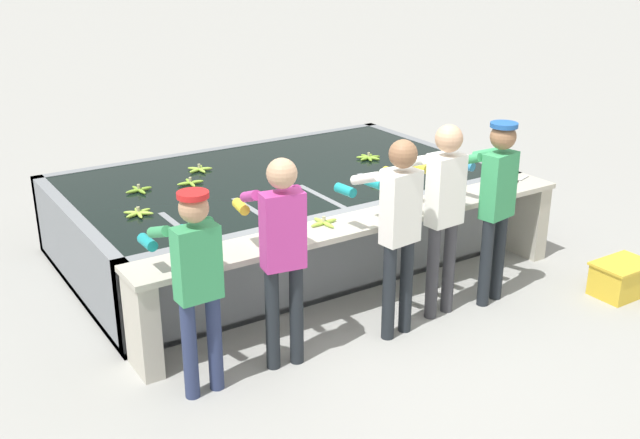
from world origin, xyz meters
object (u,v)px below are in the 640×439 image
worker_0 (196,275)px  knife_0 (518,181)px  banana_bunch_floating_1 (190,183)px  banana_bunch_floating_2 (199,169)px  worker_4 (495,195)px  banana_bunch_ledge_0 (324,223)px  worker_3 (442,202)px  crate (621,278)px  worker_1 (282,244)px  banana_bunch_floating_5 (369,157)px  banana_bunch_floating_4 (138,213)px  worker_2 (397,220)px  banana_bunch_floating_3 (139,190)px  banana_bunch_floating_0 (384,184)px

worker_0 → knife_0: size_ratio=4.62×
banana_bunch_floating_1 → banana_bunch_floating_2: bearing=54.9°
worker_4 → banana_bunch_ledge_0: bearing=155.0°
worker_3 → knife_0: worker_3 is taller
worker_4 → knife_0: size_ratio=4.98×
knife_0 → crate: size_ratio=0.62×
worker_1 → banana_bunch_floating_5: bearing=41.3°
worker_4 → banana_bunch_floating_4: bearing=146.3°
worker_3 → crate: bearing=-21.3°
worker_4 → knife_0: 1.14m
worker_2 → worker_1: bearing=174.8°
banana_bunch_floating_3 → banana_bunch_floating_5: same height
banana_bunch_floating_1 → banana_bunch_floating_5: 2.08m
worker_1 → banana_bunch_ledge_0: (0.75, 0.57, -0.17)m
worker_2 → banana_bunch_floating_2: 2.79m
worker_3 → crate: (1.71, -0.67, -0.89)m
banana_bunch_floating_0 → banana_bunch_floating_4: same height
worker_2 → worker_4: (1.11, 0.02, 0.01)m
knife_0 → crate: (0.20, -1.19, -0.68)m
banana_bunch_floating_3 → worker_0: bearing=-100.3°
worker_3 → banana_bunch_floating_3: worker_3 is taller
banana_bunch_floating_3 → knife_0: size_ratio=0.83×
worker_2 → banana_bunch_floating_2: (-0.52, 2.74, -0.18)m
banana_bunch_floating_1 → worker_0: bearing=-112.6°
worker_2 → worker_3: worker_3 is taller
banana_bunch_floating_2 → banana_bunch_floating_4: 1.40m
worker_2 → banana_bunch_ledge_0: worker_2 is taller
banana_bunch_floating_3 → banana_bunch_floating_4: (-0.23, -0.63, -0.00)m
banana_bunch_floating_1 → banana_bunch_floating_5: bearing=-6.4°
banana_bunch_floating_3 → banana_bunch_floating_4: size_ratio=1.00×
banana_bunch_floating_1 → banana_bunch_floating_3: 0.52m
banana_bunch_floating_1 → worker_2: bearing=-71.4°
knife_0 → banana_bunch_floating_0: bearing=152.1°
worker_3 → banana_bunch_ledge_0: size_ratio=6.17×
worker_2 → banana_bunch_floating_4: bearing=130.9°
worker_0 → banana_bunch_floating_1: size_ratio=5.58×
banana_bunch_floating_5 → banana_bunch_floating_3: bearing=173.6°
banana_bunch_floating_5 → crate: bearing=-70.0°
worker_4 → banana_bunch_floating_4: size_ratio=6.01×
worker_3 → banana_bunch_floating_3: bearing=128.7°
banana_bunch_floating_2 → crate: (2.78, -3.32, -0.69)m
worker_0 → worker_2: bearing=-2.8°
banana_bunch_floating_4 → banana_bunch_ledge_0: banana_bunch_ledge_0 is taller
worker_0 → knife_0: 3.84m
banana_bunch_floating_4 → knife_0: bearing=-18.0°
banana_bunch_floating_5 → knife_0: bearing=-62.5°
banana_bunch_floating_2 → worker_1: bearing=-100.9°
worker_4 → banana_bunch_floating_1: (-1.90, 2.34, -0.18)m
worker_0 → banana_bunch_floating_4: worker_0 is taller
worker_4 → banana_bunch_floating_2: bearing=120.9°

